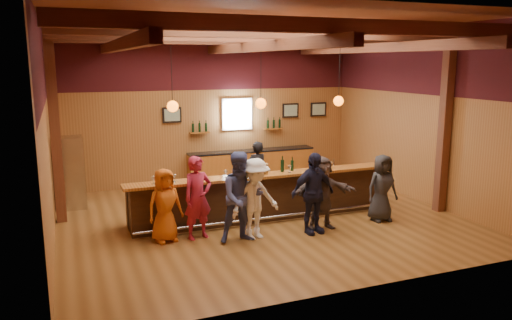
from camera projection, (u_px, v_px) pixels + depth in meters
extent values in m
plane|color=brown|center=(261.00, 219.00, 11.71)|extent=(9.00, 9.00, 0.00)
cube|color=brown|center=(211.00, 108.00, 14.93)|extent=(9.00, 0.04, 4.50)
cube|color=brown|center=(358.00, 153.00, 7.62)|extent=(9.00, 0.04, 4.50)
cube|color=brown|center=(46.00, 134.00, 9.67)|extent=(0.04, 8.00, 4.50)
cube|color=brown|center=(422.00, 116.00, 12.88)|extent=(0.04, 8.00, 4.50)
cube|color=brown|center=(261.00, 21.00, 10.84)|extent=(9.00, 8.00, 0.04)
cube|color=#3D1015|center=(210.00, 61.00, 14.64)|extent=(9.00, 0.01, 1.70)
cube|color=#3D1015|center=(41.00, 60.00, 9.40)|extent=(0.01, 8.00, 1.70)
cube|color=#3D1015|center=(425.00, 61.00, 12.60)|extent=(0.01, 8.00, 1.70)
cube|color=#512817|center=(55.00, 124.00, 11.09)|extent=(0.22, 0.22, 4.50)
cube|color=#512817|center=(445.00, 120.00, 11.91)|extent=(0.22, 0.22, 4.50)
cube|color=#512817|center=(329.00, 26.00, 8.16)|extent=(8.80, 0.20, 0.25)
cube|color=#512817|center=(280.00, 32.00, 9.98)|extent=(8.80, 0.20, 0.25)
cube|color=#512817|center=(245.00, 37.00, 11.81)|extent=(8.80, 0.20, 0.25)
cube|color=#512817|center=(220.00, 40.00, 13.64)|extent=(8.80, 0.20, 0.25)
cube|color=#512817|center=(121.00, 45.00, 9.87)|extent=(0.18, 7.80, 0.22)
cube|color=#512817|center=(261.00, 46.00, 10.95)|extent=(0.18, 7.80, 0.22)
cube|color=#512817|center=(376.00, 48.00, 12.02)|extent=(0.18, 7.80, 0.22)
cube|color=black|center=(261.00, 197.00, 11.61)|extent=(6.00, 0.60, 1.05)
cube|color=#94501A|center=(264.00, 175.00, 11.34)|extent=(6.30, 0.50, 0.06)
cube|color=black|center=(255.00, 177.00, 11.88)|extent=(6.00, 0.48, 0.05)
cube|color=black|center=(255.00, 196.00, 11.97)|extent=(6.00, 0.48, 0.90)
cube|color=silver|center=(328.00, 172.00, 12.60)|extent=(0.45, 0.40, 0.14)
cube|color=silver|center=(346.00, 171.00, 12.78)|extent=(0.45, 0.40, 0.14)
cylinder|color=silver|center=(268.00, 218.00, 11.30)|extent=(6.00, 0.06, 0.06)
cube|color=#94501A|center=(252.00, 166.00, 15.45)|extent=(4.00, 0.50, 0.90)
cube|color=black|center=(252.00, 151.00, 15.36)|extent=(4.00, 0.52, 0.05)
cube|color=silver|center=(237.00, 114.00, 15.21)|extent=(0.95, 0.08, 0.95)
cube|color=white|center=(237.00, 114.00, 15.16)|extent=(0.78, 0.01, 0.78)
cube|color=black|center=(172.00, 115.00, 14.48)|extent=(0.55, 0.04, 0.45)
cube|color=silver|center=(172.00, 115.00, 14.45)|extent=(0.45, 0.01, 0.35)
cube|color=black|center=(290.00, 110.00, 15.83)|extent=(0.55, 0.04, 0.45)
cube|color=silver|center=(291.00, 110.00, 15.81)|extent=(0.45, 0.01, 0.35)
cube|color=black|center=(318.00, 109.00, 16.19)|extent=(0.55, 0.04, 0.45)
cube|color=silver|center=(319.00, 109.00, 16.17)|extent=(0.45, 0.01, 0.35)
cube|color=#94501A|center=(200.00, 133.00, 14.81)|extent=(0.60, 0.18, 0.04)
cylinder|color=black|center=(193.00, 128.00, 14.71)|extent=(0.07, 0.07, 0.26)
cylinder|color=black|center=(200.00, 128.00, 14.78)|extent=(0.07, 0.07, 0.26)
cylinder|color=black|center=(206.00, 127.00, 14.86)|extent=(0.07, 0.07, 0.26)
cube|color=#94501A|center=(274.00, 129.00, 15.67)|extent=(0.60, 0.18, 0.04)
cylinder|color=black|center=(268.00, 124.00, 15.57)|extent=(0.07, 0.07, 0.26)
cylinder|color=black|center=(274.00, 124.00, 15.64)|extent=(0.07, 0.07, 0.26)
cylinder|color=black|center=(280.00, 124.00, 15.71)|extent=(0.07, 0.07, 0.26)
cylinder|color=black|center=(172.00, 76.00, 10.35)|extent=(0.01, 0.01, 1.25)
sphere|color=#FF650C|center=(173.00, 106.00, 10.47)|extent=(0.24, 0.24, 0.24)
cylinder|color=black|center=(261.00, 75.00, 11.07)|extent=(0.01, 0.01, 1.25)
sphere|color=#FF650C|center=(261.00, 103.00, 11.19)|extent=(0.24, 0.24, 0.24)
cylinder|color=black|center=(339.00, 74.00, 11.78)|extent=(0.01, 0.01, 1.25)
sphere|color=#FF650C|center=(338.00, 101.00, 11.90)|extent=(0.24, 0.24, 0.24)
cube|color=silver|center=(70.00, 173.00, 12.45)|extent=(0.70, 0.70, 1.80)
imported|color=#C45812|center=(165.00, 205.00, 10.11)|extent=(0.84, 0.65, 1.52)
imported|color=#A11D36|center=(198.00, 198.00, 10.27)|extent=(0.72, 0.56, 1.74)
imported|color=#424D84|center=(242.00, 197.00, 10.05)|extent=(0.92, 0.73, 1.87)
imported|color=white|center=(255.00, 199.00, 10.23)|extent=(1.20, 0.84, 1.70)
imported|color=#191B33|center=(313.00, 193.00, 10.58)|extent=(1.07, 0.54, 1.76)
imported|color=#4F423F|center=(322.00, 193.00, 10.88)|extent=(1.54, 0.65, 1.62)
imported|color=#252628|center=(382.00, 188.00, 11.44)|extent=(0.77, 0.51, 1.55)
imported|color=black|center=(257.00, 172.00, 12.90)|extent=(0.65, 0.49, 1.62)
cylinder|color=brown|center=(264.00, 169.00, 11.34)|extent=(0.22, 0.22, 0.24)
cylinder|color=black|center=(282.00, 166.00, 11.55)|extent=(0.08, 0.08, 0.28)
cylinder|color=black|center=(282.00, 158.00, 11.52)|extent=(0.03, 0.03, 0.10)
cylinder|color=black|center=(292.00, 166.00, 11.68)|extent=(0.07, 0.07, 0.24)
cylinder|color=black|center=(292.00, 159.00, 11.64)|extent=(0.02, 0.02, 0.08)
cylinder|color=silver|center=(153.00, 184.00, 10.42)|extent=(0.07, 0.07, 0.01)
cylinder|color=silver|center=(153.00, 181.00, 10.41)|extent=(0.01, 0.01, 0.10)
sphere|color=silver|center=(153.00, 178.00, 10.40)|extent=(0.08, 0.08, 0.08)
cylinder|color=silver|center=(174.00, 182.00, 10.61)|extent=(0.07, 0.07, 0.01)
cylinder|color=silver|center=(174.00, 179.00, 10.60)|extent=(0.01, 0.01, 0.09)
sphere|color=silver|center=(174.00, 176.00, 10.58)|extent=(0.08, 0.08, 0.08)
cylinder|color=silver|center=(202.00, 179.00, 10.84)|extent=(0.07, 0.07, 0.01)
cylinder|color=silver|center=(202.00, 177.00, 10.83)|extent=(0.01, 0.01, 0.09)
sphere|color=silver|center=(202.00, 173.00, 10.82)|extent=(0.07, 0.07, 0.07)
cylinder|color=silver|center=(226.00, 177.00, 11.00)|extent=(0.07, 0.07, 0.01)
cylinder|color=silver|center=(226.00, 175.00, 10.99)|extent=(0.01, 0.01, 0.10)
sphere|color=silver|center=(226.00, 171.00, 10.98)|extent=(0.08, 0.08, 0.08)
cylinder|color=silver|center=(247.00, 174.00, 11.28)|extent=(0.08, 0.08, 0.01)
cylinder|color=silver|center=(247.00, 172.00, 11.27)|extent=(0.01, 0.01, 0.11)
sphere|color=silver|center=(247.00, 168.00, 11.25)|extent=(0.09, 0.09, 0.09)
cylinder|color=silver|center=(290.00, 172.00, 11.49)|extent=(0.07, 0.07, 0.01)
cylinder|color=silver|center=(290.00, 170.00, 11.48)|extent=(0.01, 0.01, 0.10)
sphere|color=silver|center=(290.00, 167.00, 11.46)|extent=(0.08, 0.08, 0.08)
cylinder|color=silver|center=(319.00, 169.00, 11.86)|extent=(0.07, 0.07, 0.01)
cylinder|color=silver|center=(319.00, 167.00, 11.85)|extent=(0.01, 0.01, 0.10)
sphere|color=silver|center=(319.00, 163.00, 11.83)|extent=(0.08, 0.08, 0.08)
cylinder|color=silver|center=(331.00, 168.00, 11.99)|extent=(0.06, 0.06, 0.01)
cylinder|color=silver|center=(331.00, 166.00, 11.98)|extent=(0.01, 0.01, 0.09)
sphere|color=silver|center=(331.00, 163.00, 11.97)|extent=(0.07, 0.07, 0.07)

